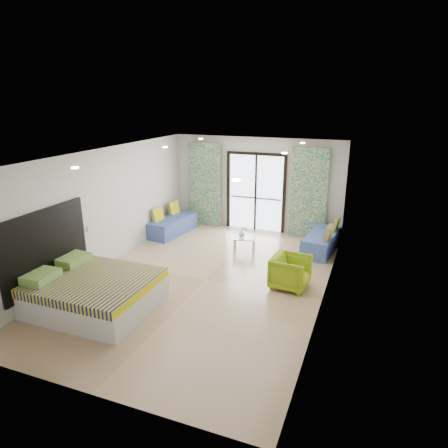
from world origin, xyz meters
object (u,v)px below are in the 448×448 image
(coffee_table, at_px, (244,238))
(bed, at_px, (92,292))
(daybed_left, at_px, (172,225))
(daybed_right, at_px, (322,241))
(armchair, at_px, (290,270))

(coffee_table, bearing_deg, bed, -114.39)
(daybed_left, xyz_separation_m, coffee_table, (2.36, -0.52, 0.07))
(bed, relative_size, daybed_right, 1.27)
(daybed_right, height_order, coffee_table, daybed_right)
(daybed_right, bearing_deg, bed, -122.12)
(bed, bearing_deg, daybed_left, 98.35)
(daybed_right, xyz_separation_m, coffee_table, (-1.87, -0.68, 0.07))
(daybed_left, height_order, daybed_right, daybed_right)
(daybed_left, bearing_deg, bed, -74.63)
(bed, distance_m, armchair, 3.91)
(daybed_right, distance_m, coffee_table, 1.99)
(daybed_left, xyz_separation_m, daybed_right, (4.23, 0.16, 0.00))
(daybed_right, bearing_deg, daybed_left, -171.20)
(daybed_left, bearing_deg, armchair, -22.09)
(daybed_left, distance_m, coffee_table, 2.42)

